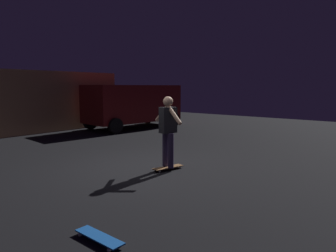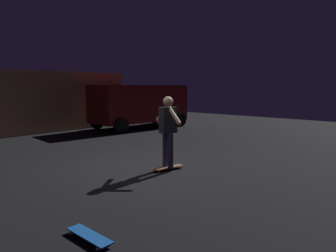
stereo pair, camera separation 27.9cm
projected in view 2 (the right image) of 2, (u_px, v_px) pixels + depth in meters
name	position (u px, v px, depth m)	size (l,w,h in m)	color
ground_plane	(140.00, 167.00, 7.60)	(28.00, 28.00, 0.00)	black
parked_van	(140.00, 103.00, 14.87)	(4.78, 2.63, 2.03)	maroon
skateboard_ridden	(168.00, 168.00, 7.38)	(0.81, 0.40, 0.07)	olive
skateboard_spare	(90.00, 236.00, 4.00)	(0.23, 0.78, 0.07)	#1959B2
skater	(168.00, 127.00, 7.25)	(0.42, 0.97, 1.67)	#382D4C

